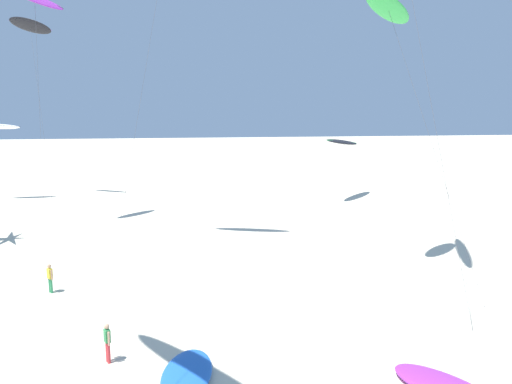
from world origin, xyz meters
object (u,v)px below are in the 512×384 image
at_px(flying_kite_4, 342,142).
at_px(flying_kite_8, 388,8).
at_px(flying_kite_5, 30,25).
at_px(grounded_kite_0, 187,374).
at_px(person_foreground_walker, 107,341).
at_px(person_near_left, 50,277).

xyz_separation_m(flying_kite_4, flying_kite_8, (-4.42, -22.54, 9.55)).
bearing_deg(flying_kite_5, flying_kite_4, -8.40).
xyz_separation_m(flying_kite_8, grounded_kite_0, (-11.94, -11.78, -15.51)).
relative_size(grounded_kite_0, person_foreground_walker, 2.49).
relative_size(flying_kite_5, person_near_left, 11.98).
bearing_deg(flying_kite_5, person_foreground_walker, -71.32).
bearing_deg(flying_kite_4, person_foreground_walker, -120.80).
distance_m(flying_kite_4, person_foreground_walker, 38.41).
height_order(grounded_kite_0, person_near_left, person_near_left).
relative_size(flying_kite_4, flying_kite_5, 0.36).
relative_size(person_foreground_walker, person_near_left, 1.01).
relative_size(flying_kite_4, person_foreground_walker, 4.22).
xyz_separation_m(grounded_kite_0, person_foreground_walker, (-3.13, 1.63, 0.72)).
relative_size(grounded_kite_0, person_near_left, 2.52).
relative_size(flying_kite_4, grounded_kite_0, 1.70).
distance_m(grounded_kite_0, person_foreground_walker, 3.60).
bearing_deg(flying_kite_8, grounded_kite_0, -135.38).
height_order(flying_kite_5, person_near_left, flying_kite_5).
xyz_separation_m(flying_kite_5, person_foreground_walker, (12.65, -37.43, -17.18)).
distance_m(flying_kite_5, flying_kite_8, 38.97).
bearing_deg(person_near_left, flying_kite_5, 105.93).
bearing_deg(flying_kite_4, flying_kite_5, 171.60).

